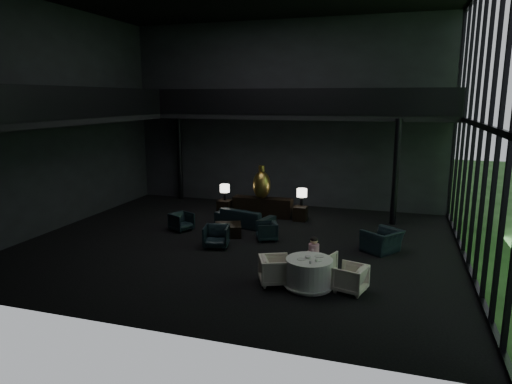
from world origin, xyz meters
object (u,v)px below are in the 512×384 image
(side_table_left, at_px, (225,207))
(coffee_table, at_px, (228,230))
(side_table_right, at_px, (300,213))
(child, at_px, (314,248))
(dining_table, at_px, (309,275))
(dining_chair_north, at_px, (321,262))
(window_armchair, at_px, (382,237))
(lounge_armchair_west, at_px, (181,221))
(table_lamp_right, at_px, (302,193))
(lounge_armchair_south, at_px, (216,235))
(bronze_urn, at_px, (262,185))
(sofa, at_px, (245,213))
(dining_chair_east, at_px, (350,278))
(dining_chair_west, at_px, (275,268))
(table_lamp_left, at_px, (225,189))
(lounge_armchair_east, at_px, (267,231))
(console, at_px, (263,207))

(side_table_left, relative_size, coffee_table, 0.65)
(side_table_right, bearing_deg, child, -74.35)
(dining_table, relative_size, dining_chair_north, 2.08)
(window_armchair, distance_m, dining_chair_north, 2.81)
(side_table_right, height_order, lounge_armchair_west, lounge_armchair_west)
(table_lamp_right, relative_size, coffee_table, 0.74)
(table_lamp_right, height_order, lounge_armchair_south, table_lamp_right)
(side_table_right, xyz_separation_m, lounge_armchair_west, (-3.83, -2.66, 0.06))
(side_table_left, distance_m, dining_table, 7.91)
(bronze_urn, xyz_separation_m, lounge_armchair_south, (-0.29, -4.09, -0.94))
(sofa, distance_m, dining_table, 5.97)
(side_table_left, xyz_separation_m, dining_chair_east, (5.79, -6.28, 0.07))
(sofa, distance_m, lounge_armchair_west, 2.38)
(dining_chair_east, bearing_deg, side_table_right, -142.21)
(dining_chair_west, bearing_deg, table_lamp_left, 7.77)
(lounge_armchair_east, bearing_deg, window_armchair, 64.63)
(table_lamp_left, xyz_separation_m, dining_table, (4.76, -6.35, -0.73))
(window_armchair, relative_size, dining_chair_east, 1.51)
(table_lamp_left, distance_m, lounge_armchair_west, 2.89)
(lounge_armchair_east, distance_m, window_armchair, 3.78)
(bronze_urn, distance_m, sofa, 1.66)
(coffee_table, relative_size, dining_chair_west, 1.10)
(lounge_armchair_east, height_order, window_armchair, window_armchair)
(child, bearing_deg, table_lamp_left, -49.21)
(lounge_armchair_west, height_order, lounge_armchair_south, lounge_armchair_south)
(side_table_left, height_order, coffee_table, side_table_left)
(side_table_left, bearing_deg, side_table_right, -0.75)
(console, distance_m, dining_chair_east, 7.66)
(lounge_armchair_west, xyz_separation_m, dining_chair_east, (6.42, -3.59, 0.03))
(side_table_right, height_order, dining_chair_north, dining_chair_north)
(console, relative_size, side_table_right, 4.35)
(dining_table, bearing_deg, dining_chair_north, 82.30)
(dining_chair_north, xyz_separation_m, child, (-0.18, -0.12, 0.43))
(coffee_table, bearing_deg, table_lamp_right, 55.85)
(lounge_armchair_west, height_order, dining_chair_north, lounge_armchair_west)
(side_table_right, xyz_separation_m, dining_table, (1.56, -6.27, 0.05))
(sofa, xyz_separation_m, dining_chair_north, (3.54, -3.90, -0.15))
(sofa, bearing_deg, table_lamp_right, -123.68)
(lounge_armchair_east, relative_size, dining_chair_north, 0.96)
(side_table_left, bearing_deg, table_lamp_right, 3.40)
(side_table_left, relative_size, side_table_right, 1.05)
(child, bearing_deg, dining_table, 93.11)
(bronze_urn, xyz_separation_m, window_armchair, (4.82, -2.94, -0.86))
(side_table_left, relative_size, lounge_armchair_south, 0.72)
(table_lamp_left, bearing_deg, lounge_armchair_south, -72.46)
(side_table_right, relative_size, dining_chair_east, 0.76)
(table_lamp_right, xyz_separation_m, sofa, (-1.84, -1.60, -0.56))
(sofa, xyz_separation_m, lounge_armchair_east, (1.28, -1.47, -0.17))
(lounge_armchair_west, relative_size, dining_chair_north, 1.03)
(console, height_order, lounge_armchair_south, lounge_armchair_south)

